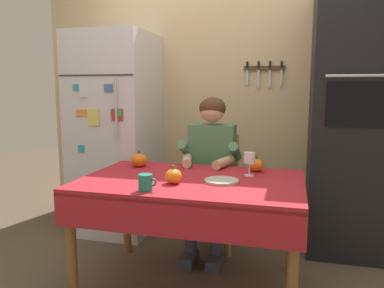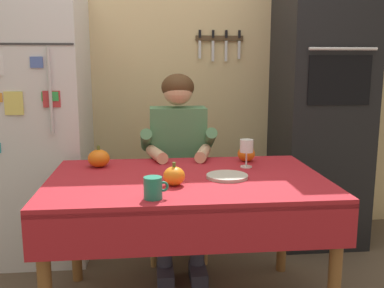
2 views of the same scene
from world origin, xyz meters
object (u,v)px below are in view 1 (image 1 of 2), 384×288
Objects in this scene: pumpkin_large at (173,176)px; pumpkin_medium at (256,165)px; chair_behind_person at (214,184)px; pumpkin_small at (139,160)px; seated_person at (210,162)px; coffee_mug at (146,183)px; wine_glass at (249,159)px; refrigerator at (116,134)px; dining_table at (191,192)px; wall_oven at (350,122)px; serving_tray at (221,181)px.

pumpkin_medium is (0.45, 0.47, -0.00)m from pumpkin_large.
pumpkin_small is at bearing -132.51° from chair_behind_person.
pumpkin_large is (-0.07, -0.73, 0.05)m from seated_person.
seated_person is at bearing 145.81° from pumpkin_medium.
coffee_mug is 0.22m from pumpkin_large.
wine_glass is (0.35, -0.60, 0.34)m from chair_behind_person.
refrigerator is 1.47m from wine_glass.
dining_table is 8.89× the size of wine_glass.
pumpkin_small is at bearing -157.26° from wall_oven.
seated_person reaches higher than pumpkin_small.
serving_tray is at bearing -37.99° from refrigerator.
chair_behind_person is at bearing 90.35° from dining_table.
chair_behind_person is 5.91× the size of wine_glass.
wine_glass is 1.42× the size of pumpkin_medium.
serving_tray is at bearing -116.52° from pumpkin_medium.
chair_behind_person is 0.87m from serving_tray.
pumpkin_large is at bearing -95.35° from seated_person.
chair_behind_person reaches higher than pumpkin_medium.
refrigerator is at bearing 137.09° from dining_table.
seated_person is (-0.00, 0.60, 0.08)m from dining_table.
seated_person is 11.06× the size of pumpkin_large.
wall_oven is 1.50× the size of dining_table.
serving_tray reaches higher than dining_table.
serving_tray is (-0.18, -0.36, -0.04)m from pumpkin_medium.
wall_oven reaches higher than pumpkin_small.
chair_behind_person is at bearing 81.39° from coffee_mug.
pumpkin_large is 0.93× the size of pumpkin_small.
pumpkin_small is at bearing 133.78° from pumpkin_large.
pumpkin_small is at bearing -145.62° from seated_person.
seated_person is at bearing 90.47° from dining_table.
seated_person is at bearing -16.46° from refrigerator.
refrigerator reaches higher than serving_tray.
seated_person is at bearing 34.38° from pumpkin_small.
seated_person is 5.90× the size of serving_tray.
wall_oven is at bearing 7.03° from chair_behind_person.
coffee_mug is 0.74m from wine_glass.
chair_behind_person reaches higher than serving_tray.
refrigerator is 14.90× the size of pumpkin_small.
wall_oven is 1.30m from serving_tray.
pumpkin_large is at bearing -49.04° from refrigerator.
serving_tray is (0.28, 0.11, -0.04)m from pumpkin_large.
pumpkin_large is 0.57m from pumpkin_small.
dining_table is 12.62× the size of pumpkin_medium.
serving_tray is (-0.85, -0.94, -0.30)m from wall_oven.
pumpkin_medium is 0.40m from serving_tray.
coffee_mug is 0.68× the size of wine_glass.
dining_table is (-1.05, -0.92, -0.39)m from wall_oven.
wall_oven is 13.33× the size of wine_glass.
refrigerator is at bearing 152.14° from wine_glass.
serving_tray is at bearing -75.66° from chair_behind_person.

